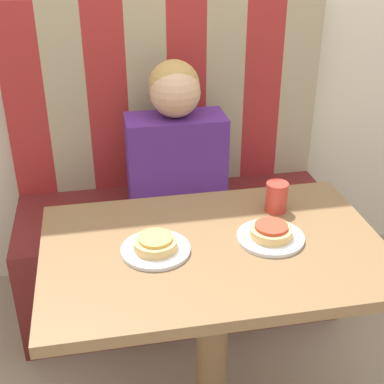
{
  "coord_description": "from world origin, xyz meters",
  "views": [
    {
      "loc": [
        -0.3,
        -1.23,
        1.57
      ],
      "look_at": [
        0.0,
        0.34,
        0.72
      ],
      "focal_mm": 50.0,
      "sensor_mm": 36.0,
      "label": 1
    }
  ],
  "objects_px": {
    "plate_left": "(156,250)",
    "pizza_left": "(155,243)",
    "pizza_right": "(271,231)",
    "plate_right": "(271,238)",
    "drinking_cup": "(276,197)",
    "person": "(176,138)"
  },
  "relations": [
    {
      "from": "pizza_right",
      "to": "plate_right",
      "type": "bearing_deg",
      "value": 0.0
    },
    {
      "from": "pizza_right",
      "to": "drinking_cup",
      "type": "relative_size",
      "value": 1.28
    },
    {
      "from": "person",
      "to": "pizza_left",
      "type": "distance_m",
      "value": 0.7
    },
    {
      "from": "person",
      "to": "pizza_left",
      "type": "relative_size",
      "value": 4.85
    },
    {
      "from": "plate_right",
      "to": "pizza_right",
      "type": "distance_m",
      "value": 0.02
    },
    {
      "from": "plate_left",
      "to": "pizza_left",
      "type": "xyz_separation_m",
      "value": [
        0.0,
        0.0,
        0.02
      ]
    },
    {
      "from": "pizza_left",
      "to": "pizza_right",
      "type": "xyz_separation_m",
      "value": [
        0.33,
        0.0,
        0.0
      ]
    },
    {
      "from": "pizza_left",
      "to": "drinking_cup",
      "type": "bearing_deg",
      "value": 21.54
    },
    {
      "from": "plate_left",
      "to": "drinking_cup",
      "type": "height_order",
      "value": "drinking_cup"
    },
    {
      "from": "pizza_right",
      "to": "pizza_left",
      "type": "bearing_deg",
      "value": 180.0
    },
    {
      "from": "plate_left",
      "to": "pizza_right",
      "type": "xyz_separation_m",
      "value": [
        0.33,
        0.0,
        0.02
      ]
    },
    {
      "from": "plate_left",
      "to": "drinking_cup",
      "type": "distance_m",
      "value": 0.43
    },
    {
      "from": "plate_right",
      "to": "pizza_right",
      "type": "xyz_separation_m",
      "value": [
        0.0,
        0.0,
        0.02
      ]
    },
    {
      "from": "person",
      "to": "plate_right",
      "type": "height_order",
      "value": "person"
    },
    {
      "from": "person",
      "to": "pizza_left",
      "type": "bearing_deg",
      "value": -103.83
    },
    {
      "from": "plate_left",
      "to": "drinking_cup",
      "type": "relative_size",
      "value": 2.03
    },
    {
      "from": "plate_left",
      "to": "plate_right",
      "type": "height_order",
      "value": "same"
    },
    {
      "from": "plate_left",
      "to": "drinking_cup",
      "type": "xyz_separation_m",
      "value": [
        0.4,
        0.16,
        0.04
      ]
    },
    {
      "from": "plate_right",
      "to": "pizza_left",
      "type": "xyz_separation_m",
      "value": [
        -0.33,
        0.0,
        0.02
      ]
    },
    {
      "from": "plate_right",
      "to": "pizza_left",
      "type": "relative_size",
      "value": 1.58
    },
    {
      "from": "plate_right",
      "to": "drinking_cup",
      "type": "relative_size",
      "value": 2.03
    },
    {
      "from": "pizza_left",
      "to": "pizza_right",
      "type": "distance_m",
      "value": 0.33
    }
  ]
}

